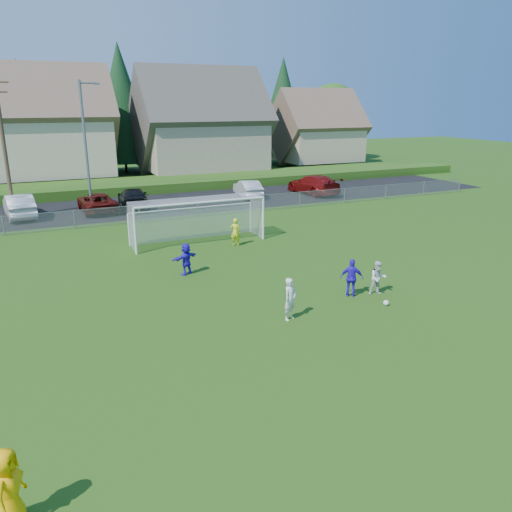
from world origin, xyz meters
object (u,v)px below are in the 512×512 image
object	(u,v)px
referee	(9,489)
goalkeeper	(235,232)
soccer_ball	(386,303)
player_blue_a	(352,278)
player_blue_b	(186,259)
car_d	(133,198)
soccer_goal	(196,214)
car_g	(313,184)
player_white_a	(290,299)
player_white_b	(378,278)
car_c	(97,202)
car_f	(248,189)
car_b	(19,206)

from	to	relation	value
referee	goalkeeper	distance (m)	19.37
soccer_ball	player_blue_a	size ratio (longest dim) A/B	0.14
soccer_ball	referee	xyz separation A→B (m)	(-13.12, -5.61, 0.72)
player_blue_b	car_d	size ratio (longest dim) A/B	0.29
goalkeeper	car_d	xyz separation A→B (m)	(-3.09, 12.50, -0.02)
player_blue_a	soccer_goal	size ratio (longest dim) A/B	0.21
car_d	car_g	size ratio (longest dim) A/B	0.92
soccer_ball	player_white_a	bearing A→B (deg)	173.82
player_white_b	player_blue_b	bearing A→B (deg)	155.77
goalkeeper	car_g	distance (m)	17.39
player_blue_b	soccer_goal	world-z (taller)	soccer_goal
player_white_a	referee	bearing A→B (deg)	-172.04
referee	car_g	world-z (taller)	referee
referee	goalkeeper	world-z (taller)	referee
player_white_b	car_c	distance (m)	23.12
player_white_a	player_white_b	size ratio (longest dim) A/B	1.11
car_c	player_blue_b	bearing A→B (deg)	94.21
player_white_a	player_white_b	world-z (taller)	player_white_a
player_white_b	car_c	size ratio (longest dim) A/B	0.29
car_d	car_g	distance (m)	15.38
car_d	car_f	distance (m)	9.68
car_c	car_f	distance (m)	12.28
car_b	car_g	xyz separation A→B (m)	(23.07, -0.38, 0.01)
goalkeeper	car_f	xyz separation A→B (m)	(6.56, 13.26, -0.07)
car_b	car_g	size ratio (longest dim) A/B	0.87
goalkeeper	soccer_goal	world-z (taller)	soccer_goal
goalkeeper	car_g	size ratio (longest dim) A/B	0.27
goalkeeper	car_c	world-z (taller)	goalkeeper
player_blue_b	car_d	xyz separation A→B (m)	(0.79, 16.02, 0.01)
player_blue_a	car_f	bearing A→B (deg)	-70.35
player_blue_a	soccer_goal	world-z (taller)	soccer_goal
player_white_b	car_g	bearing A→B (deg)	83.03
goalkeeper	car_b	world-z (taller)	car_b
player_white_a	soccer_goal	distance (m)	11.59
player_blue_b	soccer_goal	distance (m)	5.70
soccer_goal	player_white_b	bearing A→B (deg)	-68.94
referee	car_c	world-z (taller)	referee
referee	car_g	xyz separation A→B (m)	(23.31, 28.24, -0.01)
goalkeeper	car_b	distance (m)	16.65
car_d	soccer_goal	xyz separation A→B (m)	(1.41, -10.84, 0.88)
referee	car_b	xyz separation A→B (m)	(0.23, 28.62, -0.02)
soccer_goal	car_f	bearing A→B (deg)	54.63
player_white_b	soccer_goal	distance (m)	11.69
car_b	car_c	bearing A→B (deg)	170.64
car_c	referee	bearing A→B (deg)	77.06
referee	player_blue_a	xyz separation A→B (m)	(12.44, 7.01, -0.04)
goalkeeper	car_d	world-z (taller)	goalkeeper
player_blue_a	car_d	bearing A→B (deg)	-45.43
car_c	car_g	xyz separation A→B (m)	(17.98, -0.09, 0.13)
soccer_ball	car_d	world-z (taller)	car_d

